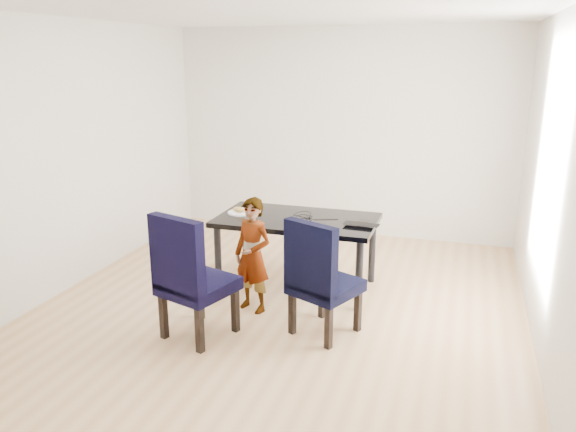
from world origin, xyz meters
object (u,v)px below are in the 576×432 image
(child, at_px, (253,255))
(dining_table, at_px, (297,253))
(plate, at_px, (240,213))
(laptop, at_px, (363,224))
(chair_right, at_px, (326,276))
(chair_left, at_px, (198,275))

(child, bearing_deg, dining_table, 89.28)
(plate, relative_size, laptop, 0.73)
(plate, bearing_deg, dining_table, 2.25)
(plate, bearing_deg, chair_right, -37.07)
(child, relative_size, plate, 4.34)
(child, height_order, plate, child)
(dining_table, relative_size, plate, 6.37)
(chair_right, distance_m, child, 0.80)
(chair_left, bearing_deg, plate, 113.44)
(dining_table, height_order, laptop, laptop)
(chair_left, xyz_separation_m, plate, (-0.13, 1.24, 0.20))
(chair_right, height_order, laptop, chair_right)
(chair_right, bearing_deg, dining_table, 144.54)
(chair_left, height_order, plate, chair_left)
(dining_table, bearing_deg, laptop, -4.58)
(laptop, bearing_deg, chair_right, 83.63)
(child, distance_m, plate, 0.76)
(plate, distance_m, laptop, 1.30)
(chair_left, height_order, child, chair_left)
(dining_table, bearing_deg, child, -109.68)
(laptop, bearing_deg, child, 37.16)
(chair_right, xyz_separation_m, child, (-0.76, 0.24, 0.02))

